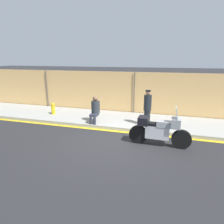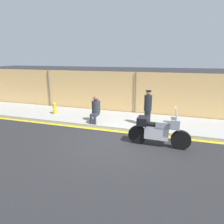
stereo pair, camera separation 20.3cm
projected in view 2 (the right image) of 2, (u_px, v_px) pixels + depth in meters
name	position (u px, v px, depth m)	size (l,w,h in m)	color
ground_plane	(114.00, 143.00, 7.72)	(120.00, 120.00, 0.00)	#262628
sidewalk	(129.00, 121.00, 10.15)	(41.36, 2.71, 0.15)	#9E9E99
curb_paint_stripe	(122.00, 132.00, 8.84)	(41.36, 0.18, 0.01)	gold
storefront_fence	(136.00, 94.00, 11.17)	(39.30, 0.16, 2.42)	#E5B26B
motorcycle	(158.00, 130.00, 7.30)	(2.28, 0.53, 1.53)	black
officer_standing	(148.00, 108.00, 9.00)	(0.35, 0.35, 1.64)	#1E2328
person_seated_on_curb	(96.00, 108.00, 9.55)	(0.41, 0.68, 1.29)	#2D3342
fire_hydrant	(55.00, 108.00, 11.07)	(0.20, 0.25, 0.64)	gold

